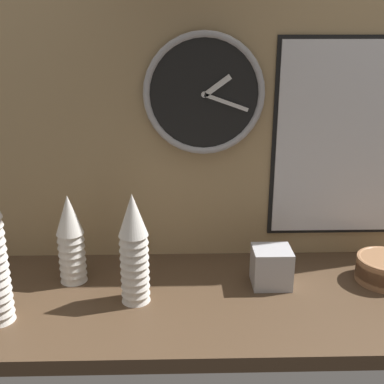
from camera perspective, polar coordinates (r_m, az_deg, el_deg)
The scene contains 7 objects.
ground_plane at distance 1.38m, azimuth 3.41°, elevation -12.60°, with size 1.60×0.56×0.04m, color #4C3826.
wall_tiled_back at distance 1.46m, azimuth 2.96°, elevation 11.86°, with size 1.60×0.03×1.05m.
cup_stack_left at distance 1.42m, azimuth -14.19°, elevation -5.43°, with size 0.08×0.08×0.26m.
cup_stack_center_left at distance 1.28m, azimuth -6.89°, elevation -6.72°, with size 0.08×0.08×0.31m.
wall_clock at distance 1.42m, azimuth 1.44°, elevation 11.52°, with size 0.36×0.03×0.36m.
menu_board at distance 1.55m, azimuth 18.30°, elevation 5.86°, with size 0.48×0.01×0.61m.
napkin_dispenser at distance 1.41m, azimuth 9.39°, elevation -8.76°, with size 0.11×0.10×0.11m.
Camera 1 is at (-0.11, -1.18, 0.70)m, focal length 45.00 mm.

